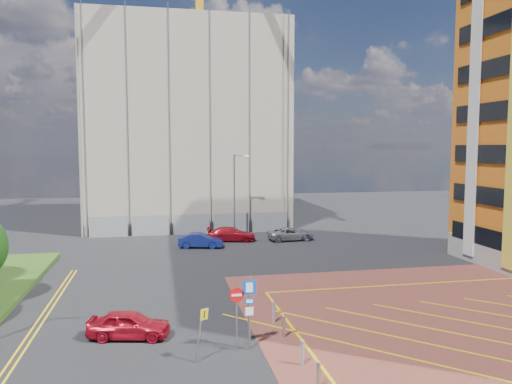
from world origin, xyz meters
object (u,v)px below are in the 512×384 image
object	(u,v)px
car_silver_back	(291,234)
car_red_back	(231,234)
warning_sign	(201,328)
car_blue_back	(201,241)
car_red_left	(129,324)
lamp_back	(235,192)
sign_cluster	(245,306)

from	to	relation	value
car_silver_back	car_red_back	bearing A→B (deg)	79.31
warning_sign	car_blue_back	bearing A→B (deg)	85.15
car_red_left	car_red_back	size ratio (longest dim) A/B	0.84
lamp_back	warning_sign	world-z (taller)	lamp_back
car_silver_back	car_red_left	bearing A→B (deg)	144.63
car_red_left	car_blue_back	xyz separation A→B (m)	(4.97, 19.84, -0.01)
car_red_left	car_red_back	bearing A→B (deg)	-7.79
lamp_back	car_blue_back	world-z (taller)	lamp_back
sign_cluster	warning_sign	size ratio (longest dim) A/B	1.42
sign_cluster	car_red_back	xyz separation A→B (m)	(3.06, 24.74, -1.31)
sign_cluster	car_silver_back	size ratio (longest dim) A/B	0.74
sign_cluster	car_silver_back	world-z (taller)	sign_cluster
car_red_left	car_silver_back	xyz separation A→B (m)	(13.52, 21.68, -0.04)
lamp_back	warning_sign	xyz separation A→B (m)	(-5.73, -27.88, -2.93)
car_blue_back	car_red_back	world-z (taller)	car_red_back
warning_sign	sign_cluster	bearing A→B (deg)	24.03
car_blue_back	lamp_back	bearing A→B (deg)	-25.55
car_red_left	car_silver_back	distance (m)	25.55
lamp_back	car_silver_back	distance (m)	6.77
lamp_back	car_blue_back	size ratio (longest dim) A/B	2.10
sign_cluster	car_silver_back	xyz separation A→B (m)	(8.56, 24.04, -1.36)
lamp_back	car_red_left	xyz separation A→B (m)	(-8.74, -24.65, -3.72)
car_red_back	car_silver_back	world-z (taller)	car_red_back
lamp_back	warning_sign	size ratio (longest dim) A/B	3.56
lamp_back	sign_cluster	world-z (taller)	lamp_back
car_red_back	car_blue_back	bearing A→B (deg)	140.59
car_red_back	car_silver_back	size ratio (longest dim) A/B	1.04
lamp_back	warning_sign	distance (m)	28.61
lamp_back	car_red_left	bearing A→B (deg)	-109.52
car_red_back	car_silver_back	bearing A→B (deg)	-86.47
car_red_left	car_silver_back	bearing A→B (deg)	-20.03
lamp_back	car_red_left	distance (m)	26.42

